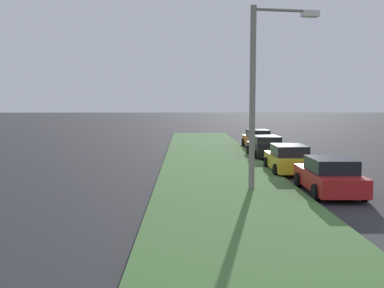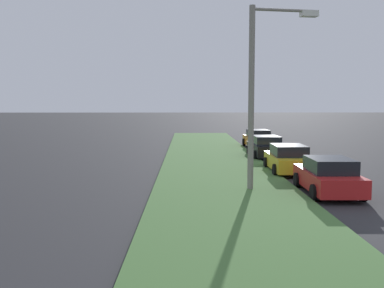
{
  "view_description": "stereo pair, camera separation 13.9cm",
  "coord_description": "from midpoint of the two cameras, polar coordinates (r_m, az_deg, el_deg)",
  "views": [
    {
      "loc": [
        -11.02,
        8.77,
        3.65
      ],
      "look_at": [
        16.68,
        8.3,
        1.03
      ],
      "focal_mm": 41.12,
      "sensor_mm": 36.0,
      "label": 1
    },
    {
      "loc": [
        -11.02,
        8.63,
        3.65
      ],
      "look_at": [
        16.68,
        8.3,
        1.03
      ],
      "focal_mm": 41.12,
      "sensor_mm": 36.0,
      "label": 2
    }
  ],
  "objects": [
    {
      "name": "parked_car_orange",
      "position": [
        36.02,
        8.63,
        0.67
      ],
      "size": [
        4.34,
        2.1,
        1.47
      ],
      "rotation": [
        0.0,
        0.0,
        0.03
      ],
      "color": "orange",
      "rests_on": "ground"
    },
    {
      "name": "parked_car_black",
      "position": [
        29.45,
        9.67,
        -0.4
      ],
      "size": [
        4.33,
        2.08,
        1.47
      ],
      "rotation": [
        0.0,
        0.0,
        0.02
      ],
      "color": "black",
      "rests_on": "ground"
    },
    {
      "name": "grass_median",
      "position": [
        21.39,
        3.79,
        -4.28
      ],
      "size": [
        60.0,
        6.0,
        0.12
      ],
      "primitive_type": "cube",
      "color": "#477238",
      "rests_on": "ground"
    },
    {
      "name": "parked_car_yellow",
      "position": [
        23.45,
        12.51,
        -1.92
      ],
      "size": [
        4.33,
        2.07,
        1.47
      ],
      "rotation": [
        0.0,
        0.0,
        -0.01
      ],
      "color": "gold",
      "rests_on": "ground"
    },
    {
      "name": "parked_car_red",
      "position": [
        18.42,
        17.46,
        -4.02
      ],
      "size": [
        4.33,
        2.08,
        1.47
      ],
      "rotation": [
        0.0,
        0.0,
        -0.02
      ],
      "color": "red",
      "rests_on": "ground"
    },
    {
      "name": "streetlight",
      "position": [
        18.15,
        9.01,
        7.66
      ],
      "size": [
        0.74,
        2.86,
        7.5
      ],
      "color": "gray",
      "rests_on": "ground"
    }
  ]
}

